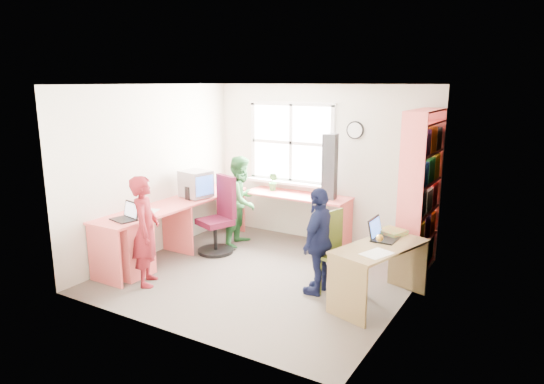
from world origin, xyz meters
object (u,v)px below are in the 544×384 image
at_px(swivel_chair, 220,220).
at_px(person_green, 242,201).
at_px(right_desk, 380,262).
at_px(person_red, 146,231).
at_px(cd_tower, 330,167).
at_px(l_desk, 169,231).
at_px(laptop_right, 381,234).
at_px(potted_plant, 273,182).
at_px(laptop_left, 127,216).
at_px(bookshelf, 420,196).
at_px(wooden_chair, 338,250).
at_px(person_navy, 319,241).
at_px(crt_monitor, 196,184).

xyz_separation_m(swivel_chair, person_green, (0.08, 0.45, 0.20)).
height_order(right_desk, person_red, person_red).
height_order(right_desk, cd_tower, cd_tower).
xyz_separation_m(l_desk, laptop_right, (2.78, 0.48, 0.28)).
bearing_deg(potted_plant, cd_tower, -2.45).
distance_m(swivel_chair, laptop_left, 1.43).
relative_size(bookshelf, wooden_chair, 2.14).
bearing_deg(l_desk, person_red, -70.10).
height_order(laptop_right, potted_plant, potted_plant).
bearing_deg(person_green, cd_tower, -73.44).
xyz_separation_m(person_green, person_navy, (1.76, -1.00, -0.05)).
bearing_deg(laptop_left, crt_monitor, 103.48).
distance_m(laptop_left, laptop_right, 3.11).
bearing_deg(swivel_chair, person_green, 100.43).
distance_m(wooden_chair, laptop_left, 2.65).
xyz_separation_m(potted_plant, person_navy, (1.54, -1.56, -0.26)).
relative_size(swivel_chair, crt_monitor, 2.37).
relative_size(person_red, person_navy, 1.07).
height_order(bookshelf, crt_monitor, bookshelf).
bearing_deg(laptop_left, person_navy, 32.00).
bearing_deg(potted_plant, person_navy, -45.39).
xyz_separation_m(swivel_chair, laptop_right, (2.48, -0.25, 0.26)).
xyz_separation_m(swivel_chair, wooden_chair, (2.05, -0.46, 0.05)).
height_order(wooden_chair, laptop_right, wooden_chair).
height_order(bookshelf, potted_plant, bookshelf).
height_order(laptop_right, person_navy, person_navy).
height_order(laptop_left, laptop_right, laptop_left).
distance_m(bookshelf, potted_plant, 2.36).
distance_m(swivel_chair, potted_plant, 1.14).
distance_m(cd_tower, person_green, 1.42).
relative_size(l_desk, wooden_chair, 3.01).
bearing_deg(wooden_chair, bookshelf, 79.10).
xyz_separation_m(laptop_left, cd_tower, (1.72, 2.30, 0.43)).
relative_size(wooden_chair, person_red, 0.73).
bearing_deg(potted_plant, bookshelf, -6.73).
distance_m(wooden_chair, person_red, 2.31).
bearing_deg(laptop_left, swivel_chair, 84.60).
bearing_deg(laptop_right, person_navy, 115.65).
distance_m(bookshelf, person_red, 3.47).
xyz_separation_m(right_desk, swivel_chair, (-2.55, 0.47, -0.02)).
relative_size(l_desk, crt_monitor, 6.26).
relative_size(crt_monitor, potted_plant, 1.61).
xyz_separation_m(right_desk, person_green, (-2.47, 0.93, 0.18)).
height_order(wooden_chair, laptop_left, wooden_chair).
relative_size(right_desk, bookshelf, 0.62).
height_order(person_red, person_green, person_green).
height_order(wooden_chair, cd_tower, cd_tower).
bearing_deg(person_navy, laptop_left, -71.62).
height_order(wooden_chair, person_green, person_green).
bearing_deg(potted_plant, laptop_right, -30.18).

